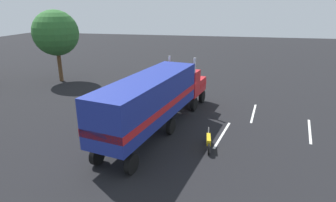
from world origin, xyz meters
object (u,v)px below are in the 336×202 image
Objects in this scene: person_bystander at (121,115)px; tree_center at (56,33)px; motorcycle at (209,141)px; semi_truck at (157,97)px.

person_bystander is 0.20× the size of tree_center.
tree_center is at bearing 46.85° from person_bystander.
person_bystander is 0.77× the size of motorcycle.
person_bystander is 16.63m from tree_center.
motorcycle is at bearing -117.08° from semi_truck.
person_bystander is 6.74m from motorcycle.
tree_center is (10.97, 14.33, 2.98)m from semi_truck.
person_bystander is at bearing -133.15° from tree_center.
semi_truck is 1.79× the size of tree_center.
tree_center is at bearing 54.53° from motorcycle.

